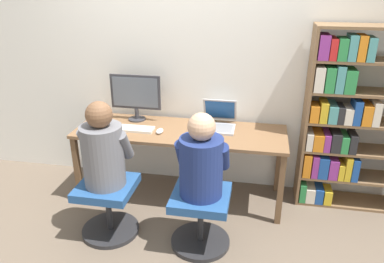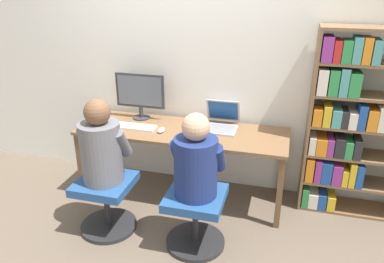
# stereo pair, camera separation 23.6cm
# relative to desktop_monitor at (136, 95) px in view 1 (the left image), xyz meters

# --- Properties ---
(ground_plane) EXTENTS (14.00, 14.00, 0.00)m
(ground_plane) POSITION_rel_desktop_monitor_xyz_m (0.48, -0.51, -0.96)
(ground_plane) COLOR brown
(wall_back) EXTENTS (10.00, 0.05, 2.60)m
(wall_back) POSITION_rel_desktop_monitor_xyz_m (0.48, 0.20, 0.34)
(wall_back) COLOR silver
(wall_back) RESTS_ON ground_plane
(desk) EXTENTS (1.96, 0.64, 0.71)m
(desk) POSITION_rel_desktop_monitor_xyz_m (0.48, -0.19, -0.32)
(desk) COLOR brown
(desk) RESTS_ON ground_plane
(desktop_monitor) EXTENTS (0.50, 0.17, 0.46)m
(desktop_monitor) POSITION_rel_desktop_monitor_xyz_m (0.00, 0.00, 0.00)
(desktop_monitor) COLOR #333338
(desktop_monitor) RESTS_ON desk
(laptop) EXTENTS (0.32, 0.38, 0.25)m
(laptop) POSITION_rel_desktop_monitor_xyz_m (0.82, -0.05, -0.20)
(laptop) COLOR #B7B7BC
(laptop) RESTS_ON desk
(keyboard) EXTENTS (0.42, 0.14, 0.03)m
(keyboard) POSITION_rel_desktop_monitor_xyz_m (0.03, -0.26, -0.24)
(keyboard) COLOR silver
(keyboard) RESTS_ON desk
(computer_mouse_by_keyboard) EXTENTS (0.06, 0.12, 0.03)m
(computer_mouse_by_keyboard) POSITION_rel_desktop_monitor_xyz_m (0.31, -0.28, -0.24)
(computer_mouse_by_keyboard) COLOR silver
(computer_mouse_by_keyboard) RESTS_ON desk
(office_chair_left) EXTENTS (0.48, 0.48, 0.48)m
(office_chair_left) POSITION_rel_desktop_monitor_xyz_m (0.01, -0.86, -0.68)
(office_chair_left) COLOR #262628
(office_chair_left) RESTS_ON ground_plane
(office_chair_right) EXTENTS (0.48, 0.48, 0.48)m
(office_chair_right) POSITION_rel_desktop_monitor_xyz_m (0.79, -0.87, -0.68)
(office_chair_right) COLOR #262628
(office_chair_right) RESTS_ON ground_plane
(person_at_monitor) EXTENTS (0.40, 0.35, 0.70)m
(person_at_monitor) POSITION_rel_desktop_monitor_xyz_m (0.01, -0.85, -0.18)
(person_at_monitor) COLOR slate
(person_at_monitor) RESTS_ON office_chair_left
(person_at_laptop) EXTENTS (0.41, 0.34, 0.67)m
(person_at_laptop) POSITION_rel_desktop_monitor_xyz_m (0.79, -0.86, -0.20)
(person_at_laptop) COLOR navy
(person_at_laptop) RESTS_ON office_chair_right
(bookshelf) EXTENTS (0.95, 0.31, 1.67)m
(bookshelf) POSITION_rel_desktop_monitor_xyz_m (1.95, -0.02, -0.12)
(bookshelf) COLOR brown
(bookshelf) RESTS_ON ground_plane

